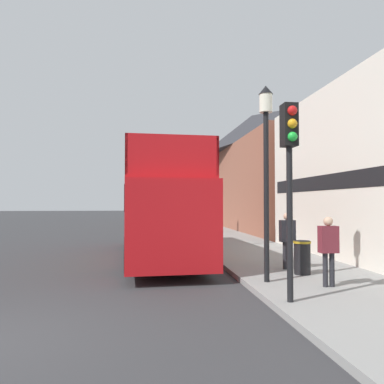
# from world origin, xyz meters

# --- Properties ---
(ground_plane) EXTENTS (144.00, 144.00, 0.00)m
(ground_plane) POSITION_xyz_m (0.00, 21.00, 0.00)
(ground_plane) COLOR #333335
(sidewalk) EXTENTS (3.91, 108.00, 0.14)m
(sidewalk) POSITION_xyz_m (6.88, 18.00, 0.07)
(sidewalk) COLOR gray
(sidewalk) RESTS_ON ground_plane
(brick_terrace_rear) EXTENTS (6.00, 25.99, 9.73)m
(brick_terrace_rear) POSITION_xyz_m (11.83, 25.77, 4.87)
(brick_terrace_rear) COLOR #935642
(brick_terrace_rear) RESTS_ON ground_plane
(tour_bus) EXTENTS (2.88, 10.07, 3.85)m
(tour_bus) POSITION_xyz_m (2.98, 8.45, 1.75)
(tour_bus) COLOR red
(tour_bus) RESTS_ON ground_plane
(parked_car_ahead_of_bus) EXTENTS (1.77, 4.21, 1.48)m
(parked_car_ahead_of_bus) POSITION_xyz_m (3.83, 15.58, 0.69)
(parked_car_ahead_of_bus) COLOR silver
(parked_car_ahead_of_bus) RESTS_ON ground_plane
(pedestrian_second) EXTENTS (0.42, 0.23, 1.61)m
(pedestrian_second) POSITION_xyz_m (6.68, 2.36, 1.11)
(pedestrian_second) COLOR #232328
(pedestrian_second) RESTS_ON sidewalk
(pedestrian_third) EXTENTS (0.43, 0.24, 1.65)m
(pedestrian_third) POSITION_xyz_m (6.62, 4.68, 1.13)
(pedestrian_third) COLOR #232328
(pedestrian_third) RESTS_ON sidewalk
(traffic_signal) EXTENTS (0.28, 0.42, 3.90)m
(traffic_signal) POSITION_xyz_m (5.29, 1.19, 2.99)
(traffic_signal) COLOR black
(traffic_signal) RESTS_ON sidewalk
(lamp_post_nearest) EXTENTS (0.35, 0.35, 4.86)m
(lamp_post_nearest) POSITION_xyz_m (5.44, 3.07, 3.48)
(lamp_post_nearest) COLOR black
(lamp_post_nearest) RESTS_ON sidewalk
(lamp_post_second) EXTENTS (0.35, 0.35, 4.39)m
(lamp_post_second) POSITION_xyz_m (5.52, 10.30, 3.19)
(lamp_post_second) COLOR black
(lamp_post_second) RESTS_ON sidewalk
(lamp_post_third) EXTENTS (0.35, 0.35, 4.32)m
(lamp_post_third) POSITION_xyz_m (5.56, 17.53, 3.15)
(lamp_post_third) COLOR black
(lamp_post_third) RESTS_ON sidewalk
(litter_bin) EXTENTS (0.48, 0.48, 0.91)m
(litter_bin) POSITION_xyz_m (6.71, 3.88, 0.62)
(litter_bin) COLOR black
(litter_bin) RESTS_ON sidewalk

